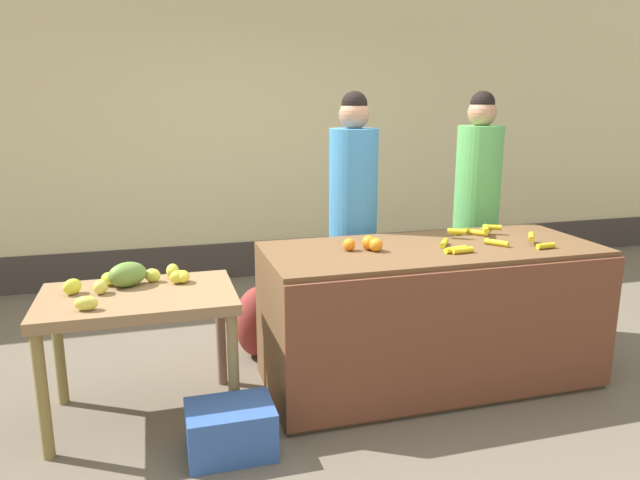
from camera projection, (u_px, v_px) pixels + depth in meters
name	position (u px, v px, depth m)	size (l,w,h in m)	color
ground_plane	(354.00, 388.00, 3.74)	(24.00, 24.00, 0.00)	#665B4C
market_wall_back	(267.00, 133.00, 5.96)	(9.93, 0.23, 2.94)	beige
fruit_stall_counter	(430.00, 315.00, 3.75)	(2.07, 0.88, 0.88)	brown
side_table_wooden	(139.00, 311.00, 3.25)	(1.04, 0.68, 0.74)	olive
banana_bunch_pile	(483.00, 237.00, 3.79)	(0.71, 0.62, 0.07)	yellow
orange_pile	(367.00, 244.00, 3.56)	(0.23, 0.14, 0.09)	orange
mango_papaya_pile	(130.00, 278.00, 3.33)	(0.69, 0.60, 0.14)	#D3D342
vendor_woman_blue_shirt	(353.00, 222.00, 4.21)	(0.34, 0.34, 1.83)	#33333D
vendor_woman_green_shirt	(476.00, 213.00, 4.53)	(0.34, 0.34, 1.83)	#33333D
produce_crate	(231.00, 430.00, 3.02)	(0.44, 0.32, 0.26)	#3359A5
produce_sack	(258.00, 321.00, 4.17)	(0.36, 0.30, 0.50)	maroon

